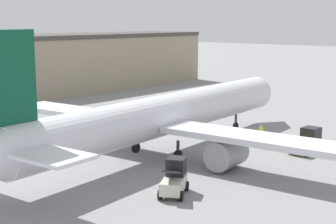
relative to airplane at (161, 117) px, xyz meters
name	(u,v)px	position (x,y,z in m)	size (l,w,h in m)	color
ground_plane	(168,152)	(1.00, 0.07, -3.47)	(400.00, 400.00, 0.00)	gray
terminal_building	(2,68)	(9.31, 40.22, 1.38)	(82.45, 13.21, 9.68)	gray
airplane	(161,117)	(0.00, 0.00, 0.00)	(42.72, 34.34, 11.41)	silver
ground_crew_worker	(261,133)	(9.97, -4.48, -2.53)	(0.39, 0.39, 1.76)	#1E2338
baggage_tug	(307,141)	(9.25, -9.71, -2.44)	(3.58, 1.99, 2.24)	yellow
belt_loader_truck	(174,178)	(-7.52, -7.70, -2.35)	(3.40, 2.84, 2.45)	beige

